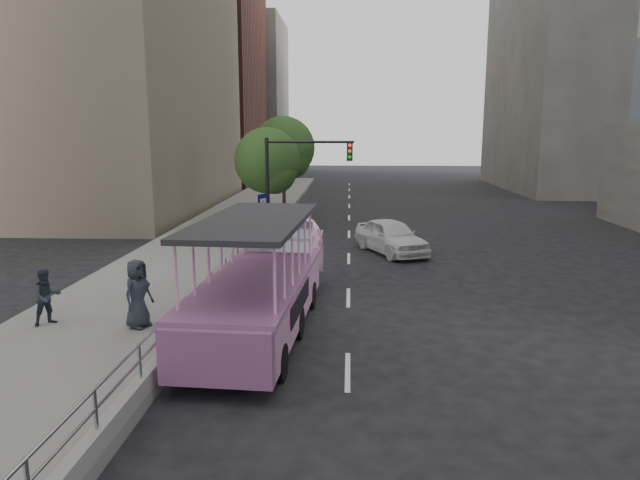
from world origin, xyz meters
TOP-DOWN VIEW (x-y plane):
  - ground at (0.00, 0.00)m, footprint 160.00×160.00m
  - sidewalk at (-5.75, 10.00)m, footprint 5.50×80.00m
  - kerb_wall at (-3.12, 2.00)m, footprint 0.24×30.00m
  - guardrail at (-3.12, 2.00)m, footprint 0.07×22.00m
  - duck_boat at (-1.36, 1.29)m, footprint 3.00×10.02m
  - car at (2.92, 11.23)m, footprint 3.59×4.95m
  - pedestrian_mid at (-7.17, 0.04)m, footprint 0.94×0.95m
  - pedestrian_far at (-4.61, -0.06)m, footprint 0.91×1.07m
  - parking_sign at (-2.64, 9.15)m, footprint 0.29×0.60m
  - traffic_signal at (-1.70, 12.50)m, footprint 4.20×0.32m
  - street_tree_near at (-3.30, 15.93)m, footprint 3.52×3.52m
  - street_tree_far at (-3.10, 21.93)m, footprint 3.97×3.97m
  - midrise_brick at (-18.00, 48.00)m, footprint 18.00×16.00m
  - midrise_stone_a at (26.00, 42.00)m, footprint 20.00×20.00m
  - midrise_stone_b at (-16.00, 64.00)m, footprint 16.00×14.00m

SIDE VIEW (x-z plane):
  - ground at x=0.00m, z-range 0.00..0.00m
  - sidewalk at x=-5.75m, z-range 0.00..0.30m
  - kerb_wall at x=-3.12m, z-range 0.30..0.66m
  - car at x=2.92m, z-range 0.00..1.57m
  - pedestrian_mid at x=-7.17m, z-range 0.30..1.85m
  - guardrail at x=-3.12m, z-range 0.79..1.50m
  - duck_boat at x=-1.36m, z-range -0.42..2.86m
  - pedestrian_far at x=-4.61m, z-range 0.30..2.17m
  - parking_sign at x=-2.64m, z-range 0.36..3.27m
  - traffic_signal at x=-1.70m, z-range 0.90..6.10m
  - street_tree_near at x=-3.30m, z-range 0.96..6.68m
  - street_tree_far at x=-3.10m, z-range 1.08..7.53m
  - midrise_stone_b at x=-16.00m, z-range 0.00..20.00m
  - midrise_brick at x=-18.00m, z-range 0.00..26.00m
  - midrise_stone_a at x=26.00m, z-range 0.00..32.00m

